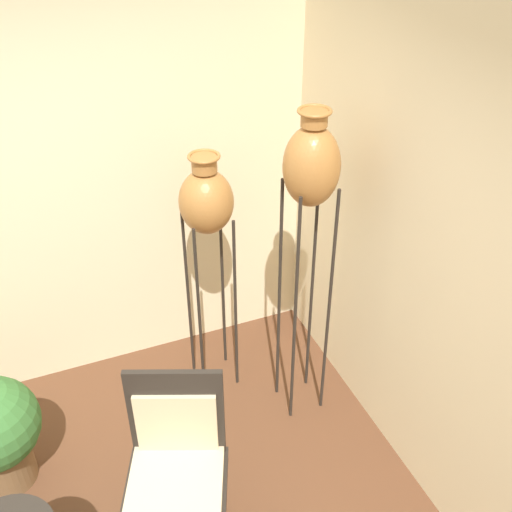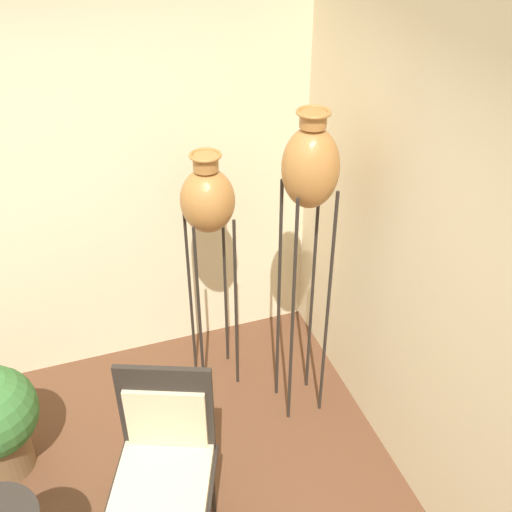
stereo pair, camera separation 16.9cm
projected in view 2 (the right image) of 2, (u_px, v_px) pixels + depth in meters
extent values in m
cube|color=beige|center=(28.00, 197.00, 3.63)|extent=(7.63, 0.06, 2.70)
cube|color=beige|center=(471.00, 319.00, 2.68)|extent=(0.06, 7.63, 2.70)
cylinder|color=#28231E|center=(293.00, 321.00, 3.49)|extent=(0.02, 0.02, 1.63)
cylinder|color=#28231E|center=(327.00, 313.00, 3.55)|extent=(0.02, 0.02, 1.63)
cylinder|color=#28231E|center=(279.00, 299.00, 3.67)|extent=(0.02, 0.02, 1.63)
cylinder|color=#28231E|center=(312.00, 292.00, 3.73)|extent=(0.02, 0.02, 1.63)
torus|color=#28231E|center=(310.00, 185.00, 3.15)|extent=(0.23, 0.23, 0.02)
ellipsoid|color=#A87038|center=(311.00, 168.00, 3.10)|extent=(0.30, 0.30, 0.45)
cylinder|color=#A87038|center=(313.00, 120.00, 2.95)|extent=(0.14, 0.14, 0.08)
torus|color=#A87038|center=(314.00, 112.00, 2.93)|extent=(0.18, 0.18, 0.02)
cylinder|color=#28231E|center=(199.00, 316.00, 3.78)|extent=(0.02, 0.02, 1.31)
cylinder|color=#28231E|center=(236.00, 308.00, 3.84)|extent=(0.02, 0.02, 1.31)
cylinder|color=#28231E|center=(190.00, 294.00, 3.97)|extent=(0.02, 0.02, 1.31)
cylinder|color=#28231E|center=(225.00, 287.00, 4.03)|extent=(0.02, 0.02, 1.31)
torus|color=#28231E|center=(208.00, 214.00, 3.54)|extent=(0.25, 0.25, 0.02)
ellipsoid|color=#A87038|center=(208.00, 200.00, 3.49)|extent=(0.32, 0.32, 0.39)
cylinder|color=#A87038|center=(206.00, 162.00, 3.35)|extent=(0.15, 0.15, 0.09)
torus|color=#A87038|center=(205.00, 155.00, 3.33)|extent=(0.19, 0.19, 0.02)
cylinder|color=#28231E|center=(135.00, 480.00, 3.27)|extent=(0.02, 0.02, 0.49)
cylinder|color=#28231E|center=(213.00, 483.00, 3.25)|extent=(0.02, 0.02, 0.49)
cube|color=#28231E|center=(163.00, 488.00, 2.93)|extent=(0.66, 0.66, 0.03)
cube|color=beige|center=(162.00, 483.00, 2.91)|extent=(0.60, 0.61, 0.04)
cube|color=#28231E|center=(166.00, 409.00, 2.97)|extent=(0.45, 0.21, 0.56)
cube|color=beige|center=(166.00, 421.00, 2.98)|extent=(0.38, 0.17, 0.39)
cylinder|color=brown|center=(4.00, 451.00, 3.56)|extent=(0.32, 0.32, 0.27)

